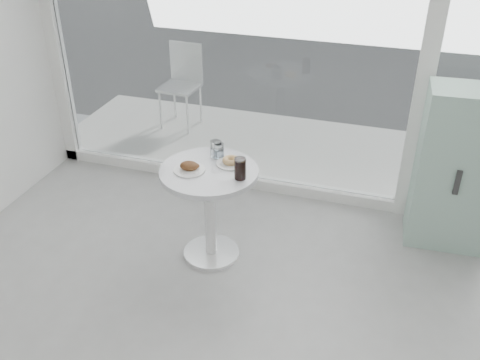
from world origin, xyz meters
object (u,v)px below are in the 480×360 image
(patio_chair, at_px, (183,80))
(water_tumbler_b, at_px, (219,152))
(plate_fritter, at_px, (190,167))
(water_tumbler_a, at_px, (216,150))
(mint_cabinet, at_px, (457,169))
(main_table, at_px, (210,195))
(plate_donut, at_px, (231,162))
(cola_glass, at_px, (240,169))

(patio_chair, xyz_separation_m, water_tumbler_b, (1.14, -1.96, 0.24))
(plate_fritter, bearing_deg, water_tumbler_b, 61.47)
(water_tumbler_a, bearing_deg, patio_chair, 119.58)
(water_tumbler_a, bearing_deg, mint_cabinet, 18.23)
(plate_fritter, height_order, water_tumbler_a, water_tumbler_a)
(main_table, height_order, plate_donut, plate_donut)
(patio_chair, distance_m, plate_fritter, 2.44)
(mint_cabinet, xyz_separation_m, water_tumbler_b, (-1.72, -0.58, 0.17))
(plate_donut, relative_size, water_tumbler_a, 1.66)
(mint_cabinet, distance_m, patio_chair, 3.18)
(plate_donut, bearing_deg, plate_fritter, -144.27)
(water_tumbler_b, bearing_deg, water_tumbler_a, 167.02)
(plate_donut, bearing_deg, mint_cabinet, 22.12)
(main_table, relative_size, plate_donut, 3.53)
(mint_cabinet, relative_size, water_tumbler_b, 11.11)
(main_table, height_order, plate_fritter, plate_fritter)
(patio_chair, bearing_deg, water_tumbler_b, -55.53)
(plate_donut, relative_size, cola_glass, 1.38)
(mint_cabinet, relative_size, water_tumbler_a, 9.90)
(water_tumbler_a, distance_m, water_tumbler_b, 0.03)
(mint_cabinet, relative_size, patio_chair, 1.40)
(patio_chair, bearing_deg, cola_glass, -53.64)
(mint_cabinet, height_order, patio_chair, mint_cabinet)
(main_table, distance_m, water_tumbler_b, 0.33)
(main_table, height_order, water_tumbler_b, water_tumbler_b)
(main_table, distance_m, water_tumbler_a, 0.34)
(main_table, height_order, patio_chair, patio_chair)
(plate_fritter, xyz_separation_m, plate_donut, (0.25, 0.18, -0.01))
(plate_fritter, bearing_deg, main_table, 23.88)
(mint_cabinet, distance_m, water_tumbler_b, 1.83)
(mint_cabinet, distance_m, cola_glass, 1.71)
(plate_fritter, height_order, plate_donut, plate_fritter)
(mint_cabinet, height_order, plate_donut, mint_cabinet)
(plate_fritter, relative_size, water_tumbler_b, 1.95)
(mint_cabinet, distance_m, plate_fritter, 2.04)
(plate_fritter, distance_m, water_tumbler_a, 0.28)
(main_table, distance_m, cola_glass, 0.39)
(mint_cabinet, bearing_deg, water_tumbler_b, -164.25)
(plate_fritter, bearing_deg, cola_glass, 0.59)
(main_table, xyz_separation_m, water_tumbler_b, (0.01, 0.19, 0.27))
(plate_donut, bearing_deg, water_tumbler_a, 152.54)
(plate_donut, relative_size, water_tumbler_b, 1.86)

